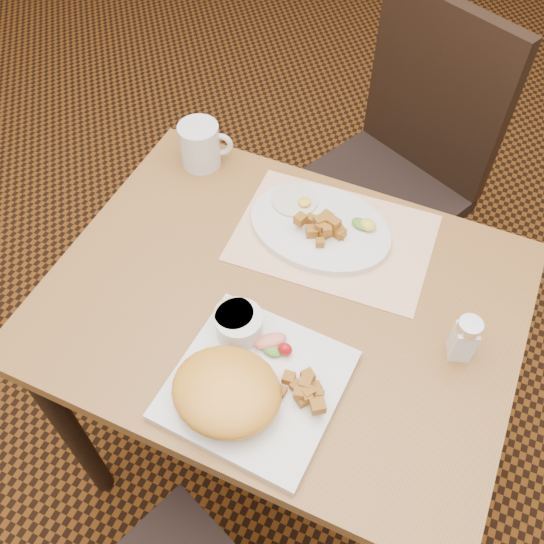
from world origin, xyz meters
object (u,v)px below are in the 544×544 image
(chair_far, at_px, (397,163))
(salt_shaker, at_px, (464,338))
(plate_oval, at_px, (320,227))
(plate_square, at_px, (256,385))
(coffee_mug, at_px, (201,145))
(table, at_px, (281,328))

(chair_far, relative_size, salt_shaker, 9.70)
(plate_oval, relative_size, salt_shaker, 3.05)
(plate_oval, bearing_deg, plate_square, -85.13)
(chair_far, bearing_deg, coffee_mug, 72.18)
(table, bearing_deg, plate_square, -79.25)
(table, relative_size, coffee_mug, 7.64)
(salt_shaker, distance_m, coffee_mug, 0.71)
(salt_shaker, xyz_separation_m, coffee_mug, (-0.66, 0.26, -0.00))
(plate_square, distance_m, coffee_mug, 0.59)
(salt_shaker, relative_size, coffee_mug, 0.85)
(table, bearing_deg, chair_far, 85.46)
(plate_oval, relative_size, coffee_mug, 2.59)
(plate_square, height_order, coffee_mug, coffee_mug)
(chair_far, xyz_separation_m, plate_square, (-0.02, -0.88, 0.22))
(plate_oval, height_order, coffee_mug, coffee_mug)
(chair_far, xyz_separation_m, plate_oval, (-0.05, -0.50, 0.22))
(plate_square, bearing_deg, chair_far, 88.77)
(table, relative_size, salt_shaker, 9.00)
(chair_far, xyz_separation_m, salt_shaker, (0.28, -0.67, 0.26))
(chair_far, xyz_separation_m, coffee_mug, (-0.38, -0.42, 0.26))
(chair_far, relative_size, plate_oval, 3.19)
(plate_square, xyz_separation_m, salt_shaker, (0.30, 0.21, 0.04))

